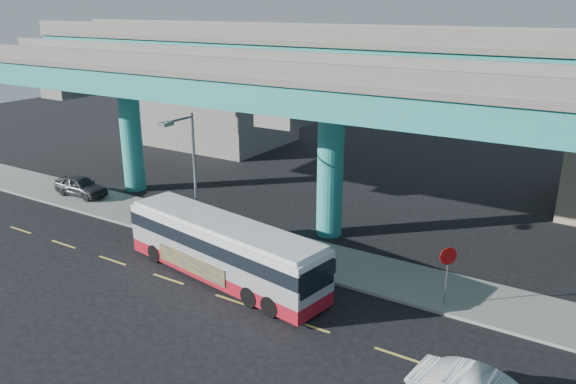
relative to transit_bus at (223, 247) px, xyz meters
The scene contains 9 objects.
ground 2.70m from the transit_bus, 36.39° to the right, with size 120.00×120.00×0.00m, color black.
sidewalk 4.83m from the transit_bus, 67.81° to the left, with size 70.00×4.00×0.15m, color gray.
lane_markings 2.85m from the transit_bus, 42.33° to the right, with size 58.00×0.12×0.01m.
viaduct 10.98m from the transit_bus, 77.59° to the left, with size 52.00×12.40×11.70m.
building_concrete 29.30m from the transit_bus, 128.80° to the left, with size 12.00×10.00×9.00m, color gray.
transit_bus is the anchor object (origin of this frame).
parked_car 16.69m from the transit_bus, 164.76° to the left, with size 4.14×1.73×1.40m, color #2F3035.
street_lamp 5.61m from the transit_bus, 151.46° to the left, with size 0.50×2.39×7.27m.
stop_sign 10.51m from the transit_bus, 16.08° to the left, with size 0.61×0.63×2.80m.
Camera 1 is at (14.17, -18.28, 12.88)m, focal length 35.00 mm.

